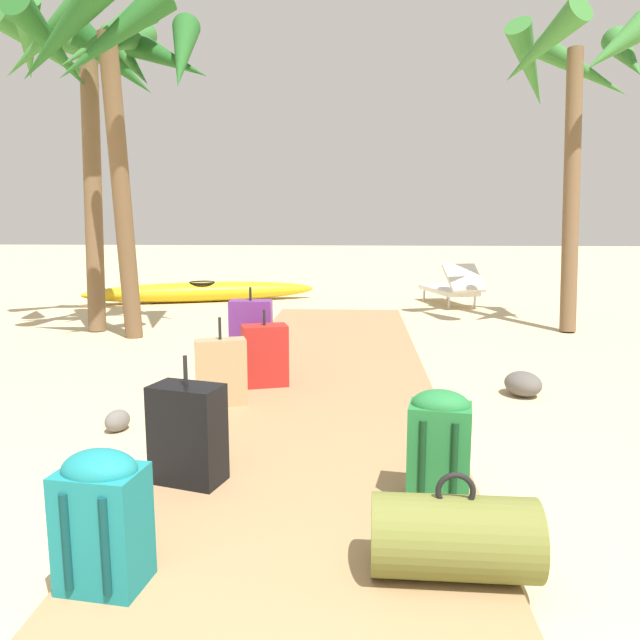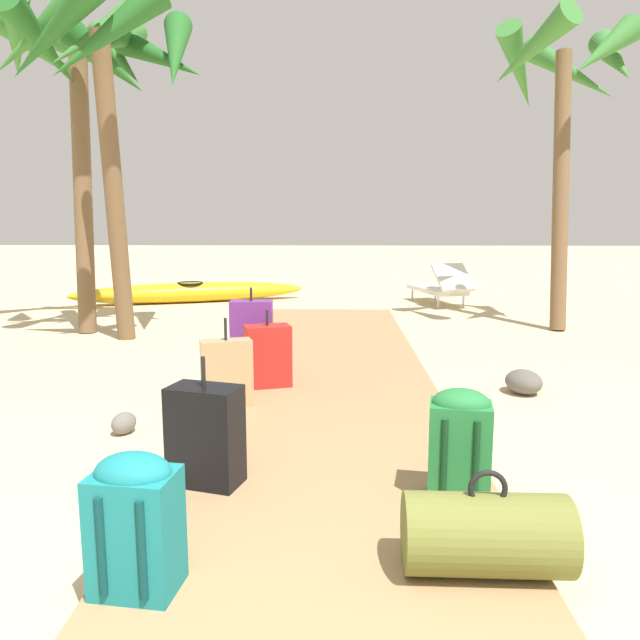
% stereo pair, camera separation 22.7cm
% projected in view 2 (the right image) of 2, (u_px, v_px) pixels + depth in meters
% --- Properties ---
extents(ground_plane, '(60.00, 60.00, 0.00)m').
position_uv_depth(ground_plane, '(328.00, 415.00, 4.89)').
color(ground_plane, '#D1BA8C').
extents(boardwalk, '(1.88, 8.61, 0.08)m').
position_uv_depth(boardwalk, '(329.00, 381.00, 5.73)').
color(boardwalk, '#9E7A51').
rests_on(boardwalk, ground).
extents(duffel_bag_olive, '(0.69, 0.36, 0.45)m').
position_uv_depth(duffel_bag_olive, '(486.00, 534.00, 2.55)').
color(duffel_bag_olive, olive).
rests_on(duffel_bag_olive, boardwalk).
extents(suitcase_black, '(0.44, 0.33, 0.73)m').
position_uv_depth(suitcase_black, '(205.00, 435.00, 3.40)').
color(suitcase_black, black).
rests_on(suitcase_black, boardwalk).
extents(suitcase_red, '(0.44, 0.34, 0.68)m').
position_uv_depth(suitcase_red, '(268.00, 356.00, 5.40)').
color(suitcase_red, red).
rests_on(suitcase_red, boardwalk).
extents(suitcase_tan, '(0.43, 0.29, 0.71)m').
position_uv_depth(suitcase_tan, '(227.00, 373.00, 4.82)').
color(suitcase_tan, tan).
rests_on(suitcase_tan, boardwalk).
extents(backpack_teal, '(0.36, 0.30, 0.57)m').
position_uv_depth(backpack_teal, '(135.00, 519.00, 2.41)').
color(backpack_teal, '#197A7F').
rests_on(backpack_teal, boardwalk).
extents(suitcase_purple, '(0.41, 0.22, 0.82)m').
position_uv_depth(suitcase_purple, '(252.00, 337.00, 5.84)').
color(suitcase_purple, '#6B2D84').
rests_on(suitcase_purple, boardwalk).
extents(backpack_green, '(0.35, 0.29, 0.60)m').
position_uv_depth(backpack_green, '(460.00, 441.00, 3.21)').
color(backpack_green, '#237538').
rests_on(backpack_green, boardwalk).
extents(palm_tree_far_left, '(2.35, 2.31, 4.36)m').
position_uv_depth(palm_tree_far_left, '(74.00, 66.00, 7.87)').
color(palm_tree_far_left, brown).
rests_on(palm_tree_far_left, ground).
extents(palm_tree_near_left, '(2.26, 2.41, 4.12)m').
position_uv_depth(palm_tree_near_left, '(111.00, 68.00, 7.20)').
color(palm_tree_near_left, brown).
rests_on(palm_tree_near_left, ground).
extents(palm_tree_far_right, '(2.07, 2.12, 4.18)m').
position_uv_depth(palm_tree_far_right, '(564.00, 84.00, 8.25)').
color(palm_tree_far_right, brown).
rests_on(palm_tree_far_right, ground).
extents(lounge_chair, '(1.01, 1.67, 0.77)m').
position_uv_depth(lounge_chair, '(441.00, 287.00, 10.99)').
color(lounge_chair, white).
rests_on(lounge_chair, ground).
extents(kayak, '(4.22, 1.88, 0.38)m').
position_uv_depth(kayak, '(190.00, 292.00, 11.34)').
color(kayak, gold).
rests_on(kayak, ground).
extents(rock_left_mid, '(0.21, 0.25, 0.16)m').
position_uv_depth(rock_left_mid, '(124.00, 423.00, 4.45)').
color(rock_left_mid, slate).
rests_on(rock_left_mid, ground).
extents(rock_right_mid, '(0.39, 0.43, 0.22)m').
position_uv_depth(rock_right_mid, '(524.00, 382.00, 5.46)').
color(rock_right_mid, '#5B5651').
rests_on(rock_right_mid, ground).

